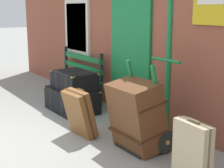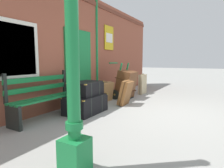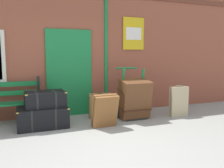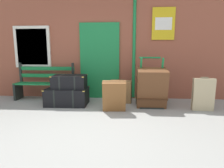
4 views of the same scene
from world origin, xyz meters
name	(u,v)px [view 4 (image 4 of 4)]	position (x,y,z in m)	size (l,w,h in m)	color
ground_plane	(84,134)	(0.00, 0.00, 0.00)	(60.00, 60.00, 0.00)	gray
brick_facade	(102,42)	(-0.01, 2.60, 1.60)	(10.40, 0.35, 3.20)	brown
platform_bench	(45,83)	(-1.56, 2.16, 0.44)	(1.60, 0.43, 1.01)	#197A3D
steamer_trunk_base	(67,96)	(-0.77, 1.65, 0.21)	(1.02, 0.67, 0.43)	black
steamer_trunk_middle	(70,82)	(-0.71, 1.68, 0.58)	(0.83, 0.59, 0.33)	black
porters_trolley	(150,95)	(1.28, 1.74, 0.27)	(0.71, 0.66, 1.19)	black
large_brown_trunk	(151,88)	(1.28, 1.56, 0.47)	(0.70, 0.59, 0.95)	brown
suitcase_slate	(203,94)	(2.41, 1.40, 0.36)	(0.46, 0.17, 0.77)	tan
suitcase_umber	(114,96)	(0.43, 1.17, 0.35)	(0.53, 0.37, 0.71)	brown
suitcase_brown	(121,92)	(0.56, 1.90, 0.30)	(0.56, 0.33, 0.62)	olive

